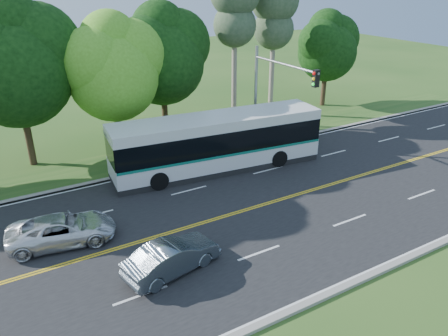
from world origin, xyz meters
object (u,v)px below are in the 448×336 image
transit_bus (217,143)px  suv (62,230)px  sedan (172,257)px  traffic_signal (273,88)px

transit_bus → suv: size_ratio=2.80×
transit_bus → sedan: 10.52m
transit_bus → suv: 10.81m
sedan → suv: size_ratio=0.87×
transit_bus → sedan: transit_bus is taller
transit_bus → suv: bearing=-154.4°
transit_bus → suv: transit_bus is taller
traffic_signal → suv: traffic_signal is taller
sedan → suv: bearing=26.0°
traffic_signal → suv: 15.25m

